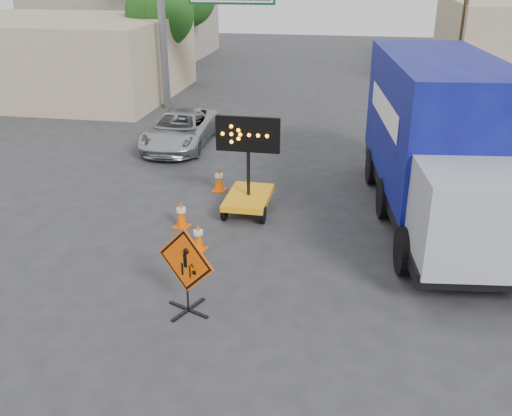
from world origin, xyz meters
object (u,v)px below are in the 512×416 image
(arrow_board, at_px, (248,191))
(box_truck, at_px, (440,152))
(construction_sign, at_px, (186,269))
(pickup_truck, at_px, (180,129))

(arrow_board, distance_m, box_truck, 5.37)
(construction_sign, relative_size, arrow_board, 0.67)
(construction_sign, xyz_separation_m, arrow_board, (0.25, 5.26, -0.36))
(construction_sign, bearing_deg, box_truck, 70.39)
(construction_sign, xyz_separation_m, box_truck, (5.42, 5.72, 0.98))
(construction_sign, xyz_separation_m, pickup_truck, (-3.62, 11.08, -0.32))
(construction_sign, distance_m, box_truck, 7.94)
(pickup_truck, bearing_deg, arrow_board, -58.35)
(arrow_board, bearing_deg, pickup_truck, 124.14)
(arrow_board, height_order, pickup_truck, arrow_board)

